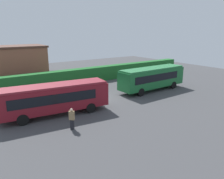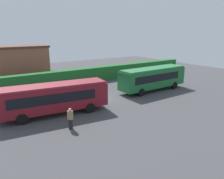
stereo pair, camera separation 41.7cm
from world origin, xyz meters
name	(u,v)px [view 1 (the left image)]	position (x,y,z in m)	size (l,w,h in m)	color
ground_plane	(103,98)	(0.00, 0.00, 0.00)	(64.00, 64.00, 0.00)	#424244
bus_maroon	(55,97)	(-6.55, -1.93, 1.73)	(10.35, 3.55, 2.97)	maroon
bus_green	(152,77)	(7.33, -0.80, 1.78)	(10.06, 2.67, 3.07)	#19602D
person_left	(72,118)	(-6.67, -5.75, 0.95)	(0.48, 0.48, 1.80)	black
person_center	(146,78)	(9.30, 2.34, 0.96)	(0.50, 0.42, 1.81)	maroon
hedge_row	(72,77)	(0.00, 8.44, 1.11)	(44.00, 1.47, 2.22)	#1F6127
depot_building	(17,64)	(-6.21, 14.49, 2.82)	(8.34, 5.48, 5.61)	brown
traffic_cone	(96,87)	(1.54, 4.25, 0.30)	(0.36, 0.36, 0.60)	orange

